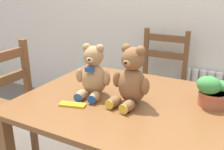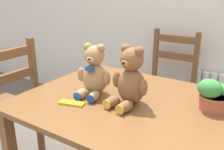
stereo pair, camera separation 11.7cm
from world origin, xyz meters
name	(u,v)px [view 1 (the left image)]	position (x,y,z in m)	size (l,w,h in m)	color
radiator	(219,108)	(0.42, 1.59, 0.27)	(0.69, 0.10, 0.61)	white
dining_table	(129,115)	(0.00, 0.47, 0.63)	(1.19, 0.95, 0.72)	brown
wooden_chair_behind	(159,86)	(-0.09, 1.37, 0.47)	(0.42, 0.41, 0.97)	brown
teddy_bear_left	(93,74)	(-0.22, 0.45, 0.86)	(0.22, 0.23, 0.31)	tan
teddy_bear_right	(131,79)	(0.02, 0.45, 0.86)	(0.23, 0.24, 0.33)	brown
potted_plant	(211,90)	(0.41, 0.62, 0.81)	(0.18, 0.18, 0.17)	#B25B3D
chocolate_bar	(73,105)	(-0.24, 0.26, 0.73)	(0.14, 0.05, 0.01)	gold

